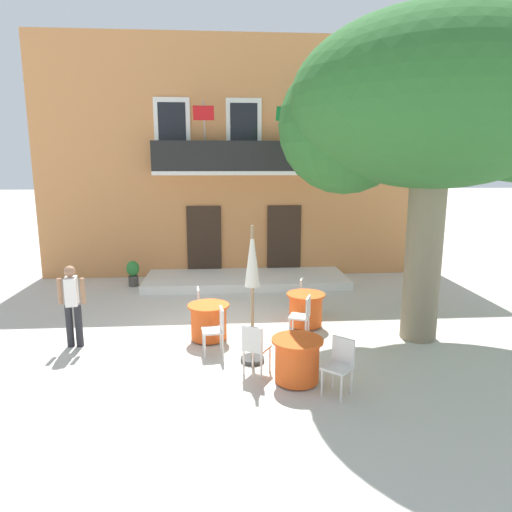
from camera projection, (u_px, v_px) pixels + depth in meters
The scene contains 16 objects.
ground_plane at pixel (222, 329), 10.08m from camera, with size 120.00×120.00×0.00m, color beige.
building_facade at pixel (241, 160), 16.22m from camera, with size 13.00×5.09×7.50m.
entrance_step_platform at pixel (246, 280), 13.94m from camera, with size 6.12×2.15×0.25m, color silver.
plane_tree at pixel (429, 109), 8.72m from camera, with size 5.71×5.01×6.46m.
cafe_table_near_tree at pixel (306, 309), 10.21m from camera, with size 0.86×0.86×0.76m.
cafe_chair_near_tree_0 at pixel (303, 314), 9.46m from camera, with size 0.51×0.51×0.91m.
cafe_chair_near_tree_1 at pixel (305, 294), 10.92m from camera, with size 0.49×0.49×0.91m.
cafe_table_middle at pixel (297, 360), 7.57m from camera, with size 0.86×0.86×0.76m.
cafe_chair_middle_0 at pixel (340, 362), 7.15m from camera, with size 0.57×0.57×0.91m.
cafe_chair_middle_1 at pixel (255, 346), 7.80m from camera, with size 0.55×0.55×0.91m.
cafe_table_front at pixel (209, 322), 9.42m from camera, with size 0.86×0.86×0.76m.
cafe_chair_front_0 at pixel (203, 305), 10.11m from camera, with size 0.43×0.43×0.91m.
cafe_chair_front_1 at pixel (217, 327), 8.69m from camera, with size 0.45×0.45×0.91m.
cafe_umbrella at pixel (252, 274), 8.10m from camera, with size 0.44×0.44×2.55m.
ground_planter_left at pixel (133, 272), 13.61m from camera, with size 0.38×0.38×0.77m.
pedestrian_near_entrance at pixel (72, 301), 8.96m from camera, with size 0.53×0.37×1.66m.
Camera 1 is at (0.07, -9.59, 3.59)m, focal length 31.83 mm.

